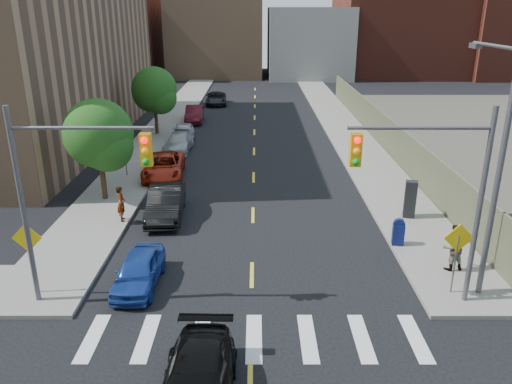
{
  "coord_description": "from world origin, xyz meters",
  "views": [
    {
      "loc": [
        0.17,
        -9.17,
        9.76
      ],
      "look_at": [
        0.16,
        11.94,
        2.0
      ],
      "focal_mm": 35.0,
      "sensor_mm": 36.0,
      "label": 1
    }
  ],
  "objects_px": {
    "parked_car_silver": "(178,142)",
    "pedestrian_west": "(121,204)",
    "parked_car_red": "(164,166)",
    "parked_car_white": "(184,133)",
    "parked_car_grey": "(216,98)",
    "payphone": "(410,199)",
    "parked_car_blue": "(139,270)",
    "parked_car_maroon": "(194,114)",
    "parked_car_black": "(166,203)",
    "mailbox": "(398,232)",
    "pedestrian_east": "(453,247)"
  },
  "relations": [
    {
      "from": "parked_car_silver",
      "to": "pedestrian_west",
      "type": "xyz_separation_m",
      "value": [
        -0.8,
        -13.08,
        0.37
      ]
    },
    {
      "from": "parked_car_red",
      "to": "pedestrian_west",
      "type": "distance_m",
      "value": 7.06
    },
    {
      "from": "parked_car_white",
      "to": "pedestrian_west",
      "type": "distance_m",
      "value": 15.81
    },
    {
      "from": "parked_car_grey",
      "to": "payphone",
      "type": "distance_m",
      "value": 33.71
    },
    {
      "from": "parked_car_white",
      "to": "payphone",
      "type": "bearing_deg",
      "value": -54.49
    },
    {
      "from": "parked_car_blue",
      "to": "pedestrian_west",
      "type": "relative_size",
      "value": 2.15
    },
    {
      "from": "parked_car_blue",
      "to": "parked_car_maroon",
      "type": "relative_size",
      "value": 0.84
    },
    {
      "from": "parked_car_white",
      "to": "payphone",
      "type": "distance_m",
      "value": 20.22
    },
    {
      "from": "parked_car_black",
      "to": "payphone",
      "type": "relative_size",
      "value": 2.48
    },
    {
      "from": "parked_car_blue",
      "to": "parked_car_white",
      "type": "distance_m",
      "value": 21.63
    },
    {
      "from": "parked_car_maroon",
      "to": "pedestrian_west",
      "type": "height_order",
      "value": "pedestrian_west"
    },
    {
      "from": "mailbox",
      "to": "pedestrian_east",
      "type": "xyz_separation_m",
      "value": [
        1.5,
        -2.17,
        0.35
      ]
    },
    {
      "from": "parked_car_silver",
      "to": "pedestrian_west",
      "type": "bearing_deg",
      "value": -92.05
    },
    {
      "from": "mailbox",
      "to": "pedestrian_west",
      "type": "height_order",
      "value": "pedestrian_west"
    },
    {
      "from": "parked_car_black",
      "to": "pedestrian_west",
      "type": "bearing_deg",
      "value": -161.91
    },
    {
      "from": "parked_car_black",
      "to": "mailbox",
      "type": "relative_size",
      "value": 3.83
    },
    {
      "from": "parked_car_white",
      "to": "parked_car_silver",
      "type": "bearing_deg",
      "value": -95.08
    },
    {
      "from": "parked_car_black",
      "to": "parked_car_white",
      "type": "bearing_deg",
      "value": 91.39
    },
    {
      "from": "pedestrian_east",
      "to": "parked_car_blue",
      "type": "bearing_deg",
      "value": -6.19
    },
    {
      "from": "parked_car_grey",
      "to": "mailbox",
      "type": "xyz_separation_m",
      "value": [
        10.5,
        -34.61,
        0.07
      ]
    },
    {
      "from": "parked_car_white",
      "to": "mailbox",
      "type": "relative_size",
      "value": 3.43
    },
    {
      "from": "parked_car_red",
      "to": "pedestrian_east",
      "type": "height_order",
      "value": "pedestrian_east"
    },
    {
      "from": "parked_car_blue",
      "to": "pedestrian_east",
      "type": "height_order",
      "value": "pedestrian_east"
    },
    {
      "from": "payphone",
      "to": "pedestrian_east",
      "type": "xyz_separation_m",
      "value": [
        0.15,
        -5.23,
        0.01
      ]
    },
    {
      "from": "parked_car_black",
      "to": "pedestrian_west",
      "type": "height_order",
      "value": "pedestrian_west"
    },
    {
      "from": "parked_car_black",
      "to": "parked_car_grey",
      "type": "distance_m",
      "value": 31.22
    },
    {
      "from": "parked_car_maroon",
      "to": "payphone",
      "type": "height_order",
      "value": "payphone"
    },
    {
      "from": "parked_car_maroon",
      "to": "parked_car_grey",
      "type": "height_order",
      "value": "parked_car_maroon"
    },
    {
      "from": "parked_car_grey",
      "to": "pedestrian_west",
      "type": "bearing_deg",
      "value": -97.05
    },
    {
      "from": "parked_car_blue",
      "to": "mailbox",
      "type": "distance_m",
      "value": 10.97
    },
    {
      "from": "pedestrian_west",
      "to": "parked_car_black",
      "type": "bearing_deg",
      "value": -84.64
    },
    {
      "from": "parked_car_white",
      "to": "parked_car_maroon",
      "type": "bearing_deg",
      "value": 84.92
    },
    {
      "from": "parked_car_black",
      "to": "pedestrian_east",
      "type": "distance_m",
      "value": 13.33
    },
    {
      "from": "pedestrian_west",
      "to": "pedestrian_east",
      "type": "bearing_deg",
      "value": -124.64
    },
    {
      "from": "parked_car_red",
      "to": "mailbox",
      "type": "xyz_separation_m",
      "value": [
        11.8,
        -9.63,
        0.02
      ]
    },
    {
      "from": "parked_car_red",
      "to": "mailbox",
      "type": "relative_size",
      "value": 4.24
    },
    {
      "from": "parked_car_silver",
      "to": "payphone",
      "type": "bearing_deg",
      "value": -42.41
    },
    {
      "from": "parked_car_blue",
      "to": "parked_car_red",
      "type": "relative_size",
      "value": 0.73
    },
    {
      "from": "parked_car_blue",
      "to": "pedestrian_west",
      "type": "distance_m",
      "value": 6.18
    },
    {
      "from": "parked_car_white",
      "to": "parked_car_grey",
      "type": "height_order",
      "value": "parked_car_white"
    },
    {
      "from": "parked_car_red",
      "to": "payphone",
      "type": "height_order",
      "value": "payphone"
    },
    {
      "from": "pedestrian_west",
      "to": "parked_car_grey",
      "type": "bearing_deg",
      "value": -19.63
    },
    {
      "from": "parked_car_maroon",
      "to": "parked_car_grey",
      "type": "bearing_deg",
      "value": 78.67
    },
    {
      "from": "parked_car_red",
      "to": "pedestrian_east",
      "type": "distance_m",
      "value": 17.79
    },
    {
      "from": "pedestrian_west",
      "to": "parked_car_silver",
      "type": "bearing_deg",
      "value": -19.38
    },
    {
      "from": "parked_car_white",
      "to": "pedestrian_east",
      "type": "bearing_deg",
      "value": -62.21
    },
    {
      "from": "parked_car_grey",
      "to": "parked_car_white",
      "type": "bearing_deg",
      "value": -97.89
    },
    {
      "from": "parked_car_red",
      "to": "parked_car_silver",
      "type": "bearing_deg",
      "value": 85.74
    },
    {
      "from": "parked_car_black",
      "to": "mailbox",
      "type": "height_order",
      "value": "parked_car_black"
    },
    {
      "from": "parked_car_silver",
      "to": "parked_car_white",
      "type": "xyz_separation_m",
      "value": [
        0.0,
        2.71,
        0.06
      ]
    }
  ]
}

